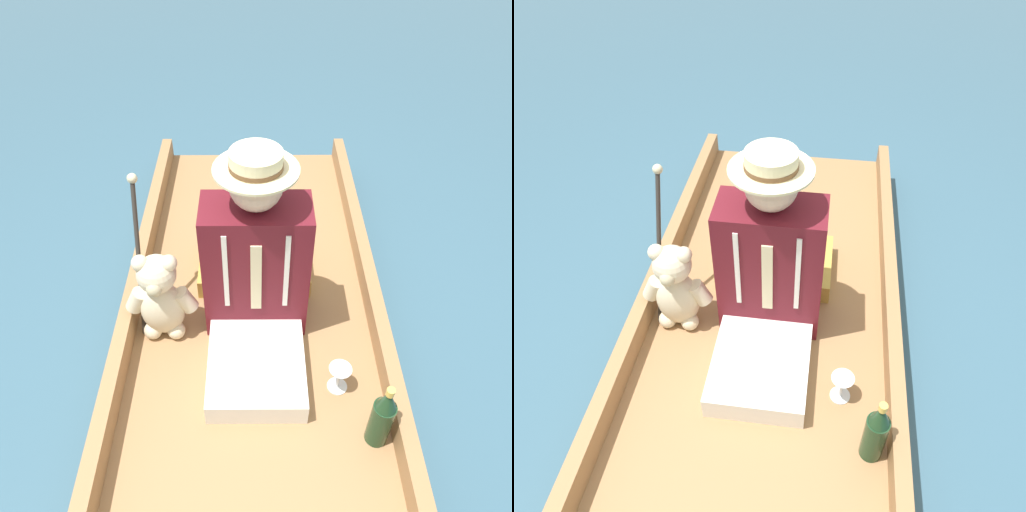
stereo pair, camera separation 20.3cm
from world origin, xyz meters
TOP-DOWN VIEW (x-y plane):
  - ground_plane at (0.00, 0.00)m, footprint 16.00×16.00m
  - punt_boat at (0.00, 0.00)m, footprint 1.18×3.19m
  - seat_cushion at (-0.01, -0.50)m, footprint 0.54×0.38m
  - seated_person at (-0.01, -0.13)m, footprint 0.44×0.70m
  - teddy_bear at (0.39, -0.12)m, footprint 0.32×0.19m
  - wine_glass at (-0.35, 0.19)m, footprint 0.09×0.09m
  - walking_cane at (0.49, -0.28)m, footprint 0.04×0.32m
  - champagne_bottle at (-0.47, 0.41)m, footprint 0.09×0.09m

SIDE VIEW (x-z plane):
  - ground_plane at x=0.00m, z-range 0.00..0.00m
  - punt_boat at x=0.00m, z-range -0.05..0.22m
  - seat_cushion at x=-0.01m, z-range 0.14..0.25m
  - wine_glass at x=-0.35m, z-range 0.18..0.31m
  - champagne_bottle at x=-0.47m, z-range 0.13..0.47m
  - teddy_bear at x=0.39m, z-range 0.13..0.59m
  - seated_person at x=-0.01m, z-range 0.03..0.92m
  - walking_cane at x=0.49m, z-range 0.21..0.88m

